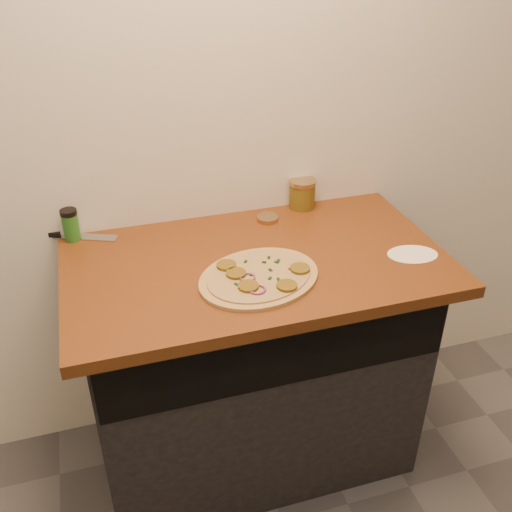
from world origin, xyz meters
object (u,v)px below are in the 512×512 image
object	(u,v)px
salsa_jar	(302,193)
spice_shaker	(71,225)
pizza	(259,277)
chefs_knife	(63,235)

from	to	relation	value
salsa_jar	spice_shaker	size ratio (longest dim) A/B	0.99
salsa_jar	pizza	bearing A→B (deg)	-125.15
pizza	salsa_jar	bearing A→B (deg)	54.85
chefs_knife	salsa_jar	bearing A→B (deg)	-1.53
salsa_jar	spice_shaker	bearing A→B (deg)	-179.53
pizza	spice_shaker	xyz separation A→B (m)	(-0.52, 0.41, 0.05)
pizza	chefs_knife	bearing A→B (deg)	141.39
spice_shaker	chefs_knife	bearing A→B (deg)	136.61
pizza	chefs_knife	size ratio (longest dim) A/B	1.59
salsa_jar	spice_shaker	world-z (taller)	spice_shaker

